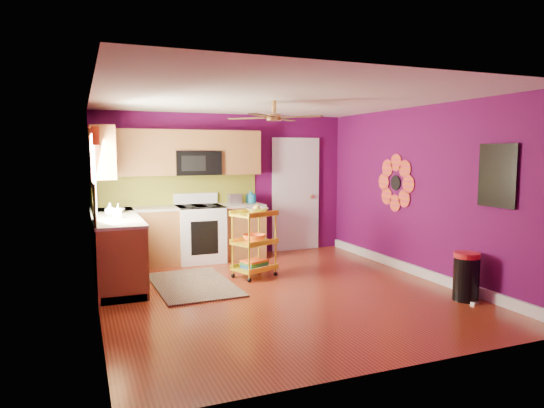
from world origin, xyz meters
name	(u,v)px	position (x,y,z in m)	size (l,w,h in m)	color
ground	(280,291)	(0.00, 0.00, 0.00)	(5.00, 5.00, 0.00)	maroon
room_envelope	(282,167)	(0.03, 0.00, 1.63)	(4.54, 5.04, 2.52)	#540946
lower_cabinets	(155,242)	(-1.35, 1.82, 0.43)	(2.81, 2.31, 0.94)	brown
electric_range	(200,233)	(-0.55, 2.17, 0.48)	(0.76, 0.66, 1.13)	white
upper_cabinetry	(156,154)	(-1.24, 2.17, 1.80)	(2.80, 2.30, 1.26)	brown
left_window	(94,159)	(-2.22, 1.05, 1.74)	(0.08, 1.35, 1.08)	white
panel_door	(296,196)	(1.35, 2.47, 1.02)	(0.95, 0.11, 2.15)	white
right_wall_art	(436,180)	(2.23, -0.34, 1.44)	(0.04, 2.74, 1.04)	black
ceiling_fan	(274,117)	(0.00, 0.20, 2.29)	(1.01, 1.01, 0.26)	#BF8C3F
shag_rug	(193,284)	(-1.00, 0.72, 0.01)	(1.03, 1.67, 0.02)	black
rolling_cart	(255,240)	(-0.05, 0.84, 0.55)	(0.71, 0.62, 1.06)	yellow
trash_can	(466,277)	(1.99, -1.21, 0.30)	(0.37, 0.38, 0.60)	black
teal_kettle	(251,198)	(0.40, 2.28, 1.02)	(0.18, 0.18, 0.21)	#146D98
toaster	(235,199)	(0.07, 2.20, 1.03)	(0.22, 0.15, 0.18)	beige
soap_bottle_a	(118,211)	(-1.93, 1.05, 1.04)	(0.09, 0.09, 0.20)	#EA3F72
soap_bottle_b	(110,209)	(-2.02, 1.32, 1.03)	(0.14, 0.14, 0.19)	white
counter_dish	(116,211)	(-1.91, 1.68, 0.97)	(0.25, 0.25, 0.06)	white
counter_cup	(117,214)	(-1.94, 1.07, 0.99)	(0.13, 0.13, 0.10)	white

